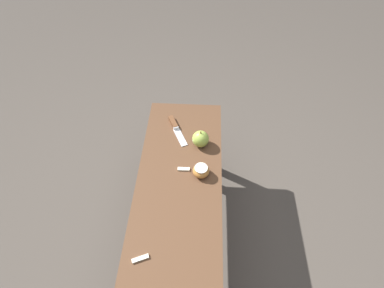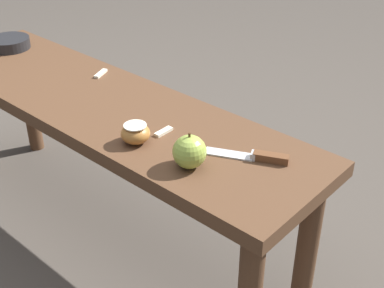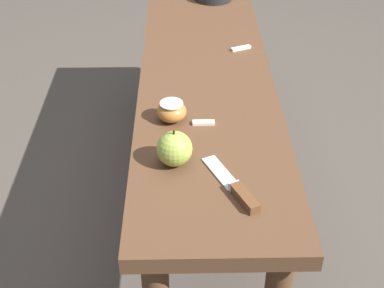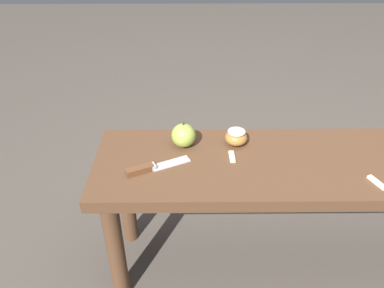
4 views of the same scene
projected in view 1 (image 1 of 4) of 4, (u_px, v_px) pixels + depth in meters
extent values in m
plane|color=#4C443D|center=(179.00, 264.00, 1.56)|extent=(8.00, 8.00, 0.00)
cube|color=brown|center=(175.00, 226.00, 1.20)|extent=(1.39, 0.38, 0.04)
cylinder|color=brown|center=(165.00, 142.00, 1.80)|extent=(0.06, 0.06, 0.44)
cylinder|color=brown|center=(208.00, 144.00, 1.79)|extent=(0.06, 0.06, 0.44)
cube|color=silver|center=(180.00, 137.00, 1.48)|extent=(0.12, 0.08, 0.00)
cube|color=silver|center=(176.00, 128.00, 1.51)|extent=(0.02, 0.03, 0.02)
cube|color=brown|center=(173.00, 122.00, 1.53)|extent=(0.09, 0.06, 0.02)
sphere|color=#9EB747|center=(201.00, 139.00, 1.42)|extent=(0.08, 0.08, 0.08)
cylinder|color=#4C3319|center=(201.00, 133.00, 1.39)|extent=(0.01, 0.01, 0.01)
ellipsoid|color=#B27233|center=(201.00, 171.00, 1.32)|extent=(0.07, 0.07, 0.05)
cylinder|color=white|center=(201.00, 168.00, 1.30)|extent=(0.06, 0.06, 0.00)
cube|color=white|center=(184.00, 169.00, 1.35)|extent=(0.02, 0.05, 0.01)
cube|color=white|center=(140.00, 259.00, 1.09)|extent=(0.04, 0.06, 0.01)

